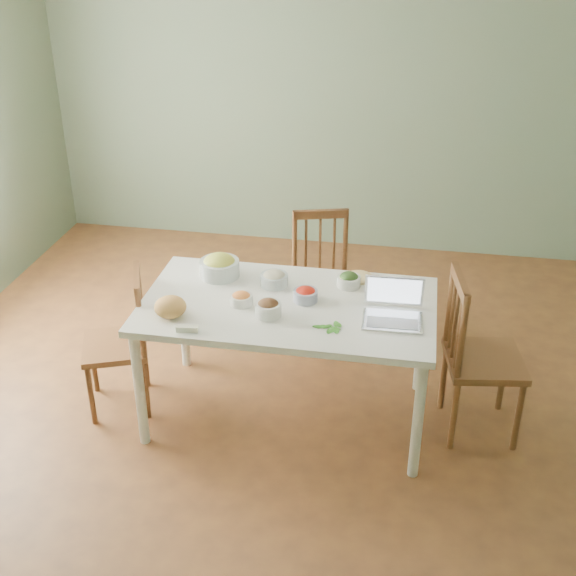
% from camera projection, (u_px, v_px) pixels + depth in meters
% --- Properties ---
extents(floor, '(5.00, 5.00, 0.00)m').
position_uv_depth(floor, '(272.00, 397.00, 4.95)').
color(floor, brown).
rests_on(floor, ground).
extents(wall_back, '(5.00, 0.00, 2.70)m').
position_uv_depth(wall_back, '(327.00, 99.00, 6.48)').
color(wall_back, slate).
rests_on(wall_back, ground).
extents(wall_front, '(5.00, 0.00, 2.70)m').
position_uv_depth(wall_front, '(93.00, 529.00, 2.14)').
color(wall_front, slate).
rests_on(wall_front, ground).
extents(dining_table, '(1.73, 0.97, 0.81)m').
position_uv_depth(dining_table, '(288.00, 360.00, 4.60)').
color(dining_table, white).
rests_on(dining_table, floor).
extents(chair_far, '(0.52, 0.51, 0.97)m').
position_uv_depth(chair_far, '(323.00, 283.00, 5.33)').
color(chair_far, '#5B2C12').
rests_on(chair_far, floor).
extents(chair_left, '(0.51, 0.52, 0.93)m').
position_uv_depth(chair_left, '(115.00, 343.00, 4.67)').
color(chair_left, '#5B2C12').
rests_on(chair_left, floor).
extents(chair_right, '(0.50, 0.52, 1.04)m').
position_uv_depth(chair_right, '(485.00, 357.00, 4.43)').
color(chair_right, '#5B2C12').
rests_on(chair_right, floor).
extents(bread_boule, '(0.22, 0.22, 0.12)m').
position_uv_depth(bread_boule, '(170.00, 307.00, 4.25)').
color(bread_boule, tan).
rests_on(bread_boule, dining_table).
extents(butter_stick, '(0.13, 0.05, 0.03)m').
position_uv_depth(butter_stick, '(187.00, 329.00, 4.12)').
color(butter_stick, white).
rests_on(butter_stick, dining_table).
extents(bowl_squash, '(0.25, 0.25, 0.14)m').
position_uv_depth(bowl_squash, '(219.00, 266.00, 4.69)').
color(bowl_squash, '#DCDA5B').
rests_on(bowl_squash, dining_table).
extents(bowl_carrot, '(0.18, 0.18, 0.08)m').
position_uv_depth(bowl_carrot, '(241.00, 298.00, 4.38)').
color(bowl_carrot, '#FB8D3B').
rests_on(bowl_carrot, dining_table).
extents(bowl_onion, '(0.22, 0.22, 0.09)m').
position_uv_depth(bowl_onion, '(274.00, 278.00, 4.59)').
color(bowl_onion, silver).
rests_on(bowl_onion, dining_table).
extents(bowl_mushroom, '(0.17, 0.17, 0.10)m').
position_uv_depth(bowl_mushroom, '(268.00, 308.00, 4.26)').
color(bowl_mushroom, '#342313').
rests_on(bowl_mushroom, dining_table).
extents(bowl_redpep, '(0.16, 0.16, 0.09)m').
position_uv_depth(bowl_redpep, '(306.00, 294.00, 4.42)').
color(bowl_redpep, red).
rests_on(bowl_redpep, dining_table).
extents(bowl_broccoli, '(0.16, 0.16, 0.09)m').
position_uv_depth(bowl_broccoli, '(349.00, 280.00, 4.58)').
color(bowl_broccoli, '#274A1D').
rests_on(bowl_broccoli, dining_table).
extents(flatbread, '(0.23, 0.23, 0.02)m').
position_uv_depth(flatbread, '(359.00, 277.00, 4.68)').
color(flatbread, beige).
rests_on(flatbread, dining_table).
extents(basil_bunch, '(0.18, 0.18, 0.02)m').
position_uv_depth(basil_bunch, '(327.00, 326.00, 4.16)').
color(basil_bunch, '#2E7B17').
rests_on(basil_bunch, dining_table).
extents(laptop, '(0.35, 0.31, 0.23)m').
position_uv_depth(laptop, '(394.00, 305.00, 4.16)').
color(laptop, silver).
rests_on(laptop, dining_table).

